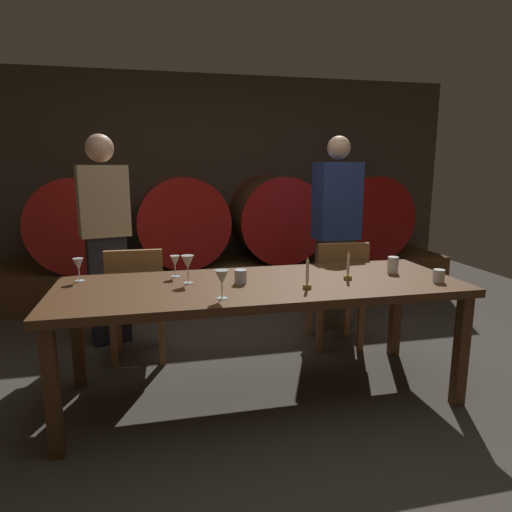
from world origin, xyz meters
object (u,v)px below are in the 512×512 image
wine_glass_far_left (78,265)px  cup_center (393,265)px  chair_right (338,289)px  candle_right (348,272)px  dining_table (261,293)px  candle_left (307,280)px  wine_barrel_far_left (82,223)px  wine_glass_center_right (188,263)px  wine_barrel_center_right (274,218)px  guest_right (336,232)px  wine_barrel_far_right (359,216)px  wine_glass_far_right (222,278)px  chair_left (137,299)px  guest_left (106,239)px  wine_glass_center_left (175,262)px  cup_right (439,276)px  wine_barrel_center_left (182,220)px  cup_left (241,277)px

wine_glass_far_left → cup_center: (2.03, -0.23, -0.05)m
chair_right → candle_right: candle_right is taller
dining_table → candle_left: 0.32m
wine_barrel_far_left → wine_glass_center_right: wine_barrel_far_left is taller
wine_barrel_center_right → guest_right: size_ratio=0.56×
wine_barrel_far_right → cup_center: 2.50m
wine_barrel_center_right → wine_glass_far_right: wine_barrel_center_right is taller
chair_left → wine_glass_far_right: size_ratio=5.53×
wine_barrel_far_right → wine_glass_far_right: bearing=-127.9°
chair_left → guest_left: (-0.24, 0.47, 0.39)m
wine_barrel_center_right → chair_right: wine_barrel_center_right is taller
wine_barrel_far_left → chair_left: wine_barrel_far_left is taller
guest_left → guest_right: bearing=163.7°
wine_glass_center_left → cup_right: bearing=-17.5°
wine_barrel_center_left → wine_glass_center_left: wine_barrel_center_left is taller
wine_barrel_far_left → wine_barrel_center_right: same height
wine_barrel_center_right → chair_left: 2.31m
cup_right → chair_right: bearing=108.2°
cup_left → candle_left: bearing=-29.8°
wine_barrel_center_left → cup_right: wine_barrel_center_left is taller
guest_right → candle_left: 1.47m
wine_barrel_far_right → dining_table: wine_barrel_far_right is taller
wine_barrel_center_right → cup_center: 2.35m
candle_right → wine_glass_center_left: candle_right is taller
wine_barrel_center_right → wine_barrel_far_right: 1.07m
wine_barrel_center_right → wine_barrel_far_right: (1.07, 0.00, 0.00)m
wine_barrel_far_left → cup_right: (2.46, -2.63, -0.08)m
wine_barrel_center_right → cup_center: wine_barrel_center_right is taller
wine_barrel_center_left → candle_left: wine_barrel_center_left is taller
wine_glass_far_left → wine_glass_center_left: size_ratio=1.04×
guest_left → cup_right: 2.52m
candle_right → wine_glass_far_right: size_ratio=1.19×
wine_barrel_center_left → chair_left: size_ratio=1.09×
wine_barrel_far_left → chair_right: wine_barrel_far_left is taller
wine_glass_center_right → wine_glass_center_left: bearing=110.3°
dining_table → wine_glass_far_right: wine_glass_far_right is taller
guest_left → cup_right: guest_left is taller
wine_barrel_center_left → wine_barrel_far_right: (2.13, 0.00, 0.00)m
wine_glass_far_right → chair_left: bearing=116.8°
chair_right → candle_right: bearing=76.4°
wine_glass_center_left → wine_barrel_center_left: bearing=85.1°
guest_right → wine_glass_far_right: 1.85m
wine_barrel_center_right → chair_right: bearing=-88.1°
wine_barrel_center_left → wine_glass_far_right: 2.68m
wine_barrel_far_left → chair_right: size_ratio=1.09×
wine_glass_far_left → cup_right: wine_glass_far_left is taller
cup_left → cup_right: size_ratio=1.07×
wine_barrel_center_left → wine_glass_far_right: (0.04, -2.68, -0.01)m
wine_barrel_far_right → wine_glass_center_right: 3.22m
wine_barrel_center_left → wine_barrel_center_right: (1.06, 0.00, 0.00)m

